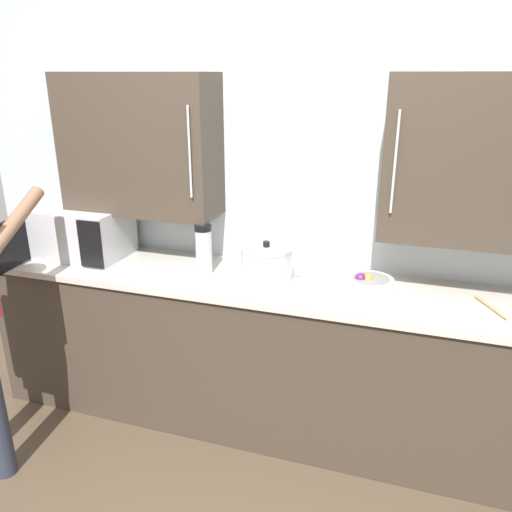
{
  "coord_description": "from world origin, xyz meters",
  "views": [
    {
      "loc": [
        0.62,
        -1.69,
        1.98
      ],
      "look_at": [
        -0.15,
        0.69,
        1.07
      ],
      "focal_mm": 35.54,
      "sensor_mm": 36.0,
      "label": 1
    }
  ],
  "objects_px": {
    "microwave_oven": "(78,232)",
    "wooden_spoon": "(505,306)",
    "stock_pot": "(266,264)",
    "fruit_bowl": "(369,283)",
    "thermos_flask": "(204,249)"
  },
  "relations": [
    {
      "from": "microwave_oven",
      "to": "wooden_spoon",
      "type": "relative_size",
      "value": 3.14
    },
    {
      "from": "stock_pot",
      "to": "wooden_spoon",
      "type": "bearing_deg",
      "value": 2.16
    },
    {
      "from": "microwave_oven",
      "to": "wooden_spoon",
      "type": "bearing_deg",
      "value": -0.27
    },
    {
      "from": "stock_pot",
      "to": "wooden_spoon",
      "type": "relative_size",
      "value": 1.55
    },
    {
      "from": "fruit_bowl",
      "to": "thermos_flask",
      "type": "xyz_separation_m",
      "value": [
        -0.9,
        -0.03,
        0.1
      ]
    },
    {
      "from": "stock_pot",
      "to": "thermos_flask",
      "type": "xyz_separation_m",
      "value": [
        -0.37,
        0.02,
        0.04
      ]
    },
    {
      "from": "microwave_oven",
      "to": "wooden_spoon",
      "type": "xyz_separation_m",
      "value": [
        2.39,
        -0.01,
        -0.14
      ]
    },
    {
      "from": "microwave_oven",
      "to": "stock_pot",
      "type": "height_order",
      "value": "microwave_oven"
    },
    {
      "from": "microwave_oven",
      "to": "stock_pot",
      "type": "bearing_deg",
      "value": -2.63
    },
    {
      "from": "microwave_oven",
      "to": "stock_pot",
      "type": "xyz_separation_m",
      "value": [
        1.21,
        -0.06,
        -0.05
      ]
    },
    {
      "from": "stock_pot",
      "to": "wooden_spoon",
      "type": "xyz_separation_m",
      "value": [
        1.18,
        0.04,
        -0.09
      ]
    },
    {
      "from": "wooden_spoon",
      "to": "thermos_flask",
      "type": "height_order",
      "value": "thermos_flask"
    },
    {
      "from": "thermos_flask",
      "to": "wooden_spoon",
      "type": "bearing_deg",
      "value": 0.99
    },
    {
      "from": "wooden_spoon",
      "to": "fruit_bowl",
      "type": "relative_size",
      "value": 1.01
    },
    {
      "from": "thermos_flask",
      "to": "microwave_oven",
      "type": "bearing_deg",
      "value": 177.43
    }
  ]
}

